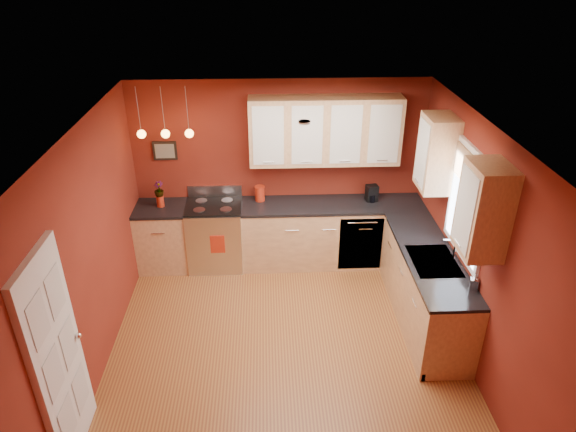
{
  "coord_description": "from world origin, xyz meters",
  "views": [
    {
      "loc": [
        -0.18,
        -4.53,
        4.13
      ],
      "look_at": [
        0.07,
        1.0,
        1.18
      ],
      "focal_mm": 32.0,
      "sensor_mm": 36.0,
      "label": 1
    }
  ],
  "objects_px": {
    "red_canister": "(260,193)",
    "coffee_maker": "(372,194)",
    "gas_range": "(216,235)",
    "soap_pump": "(474,282)",
    "sink": "(434,263)"
  },
  "relations": [
    {
      "from": "soap_pump",
      "to": "gas_range",
      "type": "bearing_deg",
      "value": 144.45
    },
    {
      "from": "sink",
      "to": "soap_pump",
      "type": "height_order",
      "value": "sink"
    },
    {
      "from": "gas_range",
      "to": "sink",
      "type": "bearing_deg",
      "value": -29.78
    },
    {
      "from": "sink",
      "to": "coffee_maker",
      "type": "height_order",
      "value": "sink"
    },
    {
      "from": "red_canister",
      "to": "soap_pump",
      "type": "distance_m",
      "value": 3.13
    },
    {
      "from": "red_canister",
      "to": "coffee_maker",
      "type": "height_order",
      "value": "coffee_maker"
    },
    {
      "from": "gas_range",
      "to": "soap_pump",
      "type": "xyz_separation_m",
      "value": [
        2.87,
        -2.05,
        0.55
      ]
    },
    {
      "from": "coffee_maker",
      "to": "sink",
      "type": "bearing_deg",
      "value": -85.38
    },
    {
      "from": "coffee_maker",
      "to": "soap_pump",
      "type": "distance_m",
      "value": 2.22
    },
    {
      "from": "gas_range",
      "to": "coffee_maker",
      "type": "height_order",
      "value": "coffee_maker"
    },
    {
      "from": "red_canister",
      "to": "coffee_maker",
      "type": "relative_size",
      "value": 0.94
    },
    {
      "from": "gas_range",
      "to": "sink",
      "type": "xyz_separation_m",
      "value": [
        2.62,
        -1.5,
        0.43
      ]
    },
    {
      "from": "sink",
      "to": "red_canister",
      "type": "distance_m",
      "value": 2.58
    },
    {
      "from": "sink",
      "to": "coffee_maker",
      "type": "distance_m",
      "value": 1.63
    },
    {
      "from": "sink",
      "to": "gas_range",
      "type": "bearing_deg",
      "value": 150.22
    }
  ]
}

